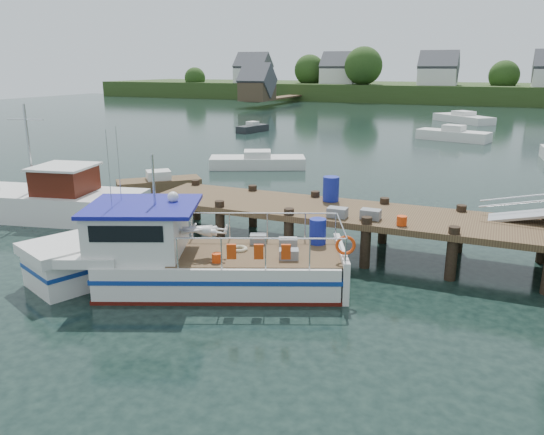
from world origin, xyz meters
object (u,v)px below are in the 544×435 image
at_px(moored_a, 257,161).
at_px(moored_e, 253,128).
at_px(work_boat, 46,200).
at_px(moored_rowboat, 159,185).
at_px(lobster_boat, 181,259).
at_px(moored_b, 453,135).
at_px(moored_d, 463,118).
at_px(dock, 535,201).

height_order(moored_a, moored_e, moored_a).
xyz_separation_m(work_boat, moored_rowboat, (1.78, 5.27, -0.30)).
bearing_deg(lobster_boat, moored_a, 85.35).
xyz_separation_m(lobster_boat, moored_a, (-5.55, 17.13, -0.41)).
xyz_separation_m(moored_a, moored_b, (9.77, 17.48, 0.08)).
bearing_deg(moored_a, moored_d, 69.62).
distance_m(dock, work_boat, 17.80).
bearing_deg(moored_e, dock, -48.80).
bearing_deg(lobster_boat, moored_rowboat, 105.23).
bearing_deg(moored_d, lobster_boat, -109.29).
xyz_separation_m(moored_b, moored_d, (-0.33, 15.65, -0.02)).
xyz_separation_m(moored_b, moored_e, (-17.78, -1.17, -0.11)).
relative_size(lobster_boat, moored_rowboat, 2.35).
bearing_deg(moored_rowboat, moored_a, 66.68).
xyz_separation_m(lobster_boat, work_boat, (-8.83, 3.81, -0.08)).
height_order(dock, moored_d, dock).
bearing_deg(moored_a, moored_e, 111.67).
bearing_deg(lobster_boat, work_boat, 134.07).
distance_m(moored_a, moored_b, 20.02).
bearing_deg(lobster_boat, moored_d, 62.97).
distance_m(dock, moored_e, 36.48).
xyz_separation_m(work_boat, moored_b, (13.05, 30.80, -0.25)).
bearing_deg(moored_b, moored_e, 164.16).
bearing_deg(moored_d, dock, -98.62).
height_order(moored_rowboat, moored_e, moored_rowboat).
distance_m(dock, moored_a, 19.11).
height_order(work_boat, moored_e, work_boat).
xyz_separation_m(work_boat, moored_a, (3.28, 13.32, -0.33)).
bearing_deg(work_boat, moored_a, 64.17).
relative_size(moored_rowboat, moored_e, 1.02).
bearing_deg(moored_rowboat, work_boat, -121.48).
relative_size(work_boat, moored_d, 1.27).
height_order(lobster_boat, moored_a, lobster_boat).
distance_m(lobster_boat, moored_b, 34.87).
height_order(lobster_boat, moored_e, lobster_boat).
xyz_separation_m(dock, work_boat, (-17.71, -0.93, -1.52)).
height_order(dock, moored_e, dock).
height_order(dock, work_boat, work_boat).
xyz_separation_m(dock, moored_e, (-22.43, 28.70, -1.88)).
bearing_deg(moored_e, moored_a, -60.66).
distance_m(moored_rowboat, moored_b, 27.91).
relative_size(dock, moored_e, 4.50).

